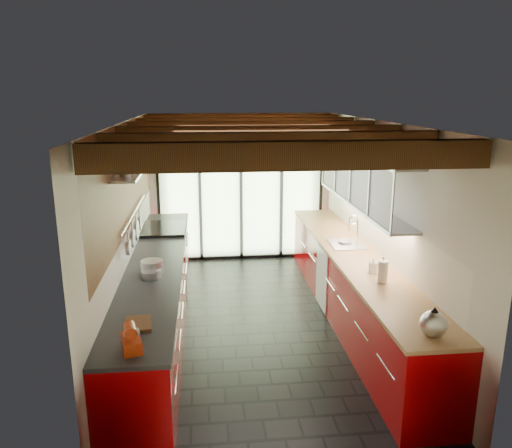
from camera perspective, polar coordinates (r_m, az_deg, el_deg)
The scene contains 18 objects.
ground at distance 6.69m, azimuth 0.16°, elevation -11.31°, with size 5.50×5.50×0.00m, color black.
room_shell at distance 6.14m, azimuth 0.17°, elevation 2.69°, with size 5.50×5.50×5.50m.
ceiling_beams at distance 6.40m, azimuth -0.20°, elevation 10.50°, with size 3.14×5.06×4.90m.
glass_door at distance 8.78m, azimuth -1.74°, elevation 6.39°, with size 2.95×0.10×2.90m.
left_counter at distance 6.49m, azimuth -11.20°, elevation -7.96°, with size 0.68×5.00×0.92m.
range_stove at distance 7.84m, azimuth -10.32°, elevation -3.82°, with size 0.66×0.90×0.97m.
right_counter at distance 6.75m, azimuth 11.07°, elevation -7.07°, with size 0.68×5.00×0.92m.
sink_assembly at distance 6.95m, azimuth 10.43°, elevation -2.03°, with size 0.45×0.52×0.43m.
upper_cabinets_right at distance 6.69m, azimuth 12.20°, elevation 5.08°, with size 0.34×3.00×3.00m.
left_wall_fixtures at distance 6.26m, azimuth -13.49°, elevation 4.62°, with size 0.28×2.60×0.96m.
stand_mixer at distance 4.26m, azimuth -14.07°, elevation -12.62°, with size 0.21×0.29×0.23m.
pot_large at distance 5.87m, azimuth -11.80°, elevation -4.85°, with size 0.25×0.25×0.16m, color silver.
pot_small at distance 5.76m, azimuth -11.90°, elevation -5.62°, with size 0.22×0.22×0.09m, color silver.
cutting_board at distance 4.68m, azimuth -13.29°, elevation -11.03°, with size 0.22×0.31×0.03m, color brown.
kettle at distance 4.60m, azimuth 19.63°, elevation -10.54°, with size 0.30×0.32×0.28m.
paper_towel at distance 5.64m, azimuth 14.30°, elevation -5.33°, with size 0.13×0.13×0.30m.
soap_bottle at distance 5.93m, azimuth 13.25°, elevation -4.57°, with size 0.09×0.09×0.19m, color silver.
bowl at distance 6.99m, azimuth 10.16°, elevation -2.05°, with size 0.19×0.19×0.05m, color silver.
Camera 1 is at (-0.65, -5.97, 2.94)m, focal length 35.00 mm.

